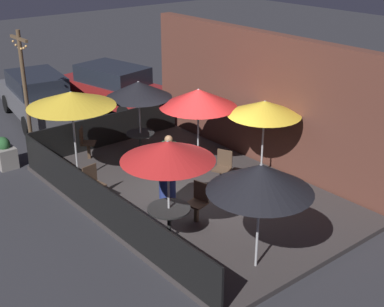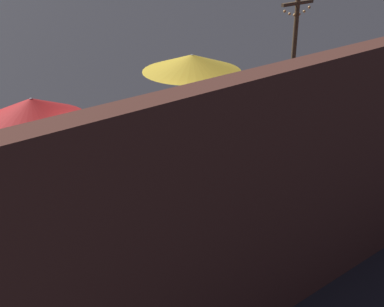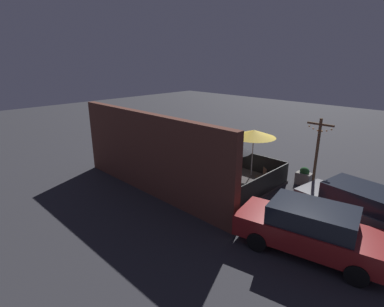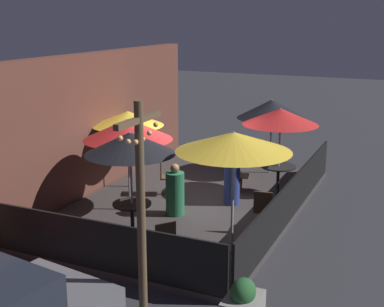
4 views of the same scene
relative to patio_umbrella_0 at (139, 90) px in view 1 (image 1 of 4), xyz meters
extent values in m
plane|color=#2D2D33|center=(2.51, -0.17, -2.15)|extent=(60.00, 60.00, 0.00)
cube|color=#383333|center=(2.51, -0.17, -2.09)|extent=(8.08, 5.19, 0.12)
cube|color=brown|center=(2.51, 2.66, -0.30)|extent=(9.68, 0.36, 3.69)
cube|color=black|center=(2.51, -2.72, -1.55)|extent=(7.88, 0.05, 0.95)
cube|color=black|center=(-1.49, -0.17, -1.55)|extent=(0.05, 4.99, 0.95)
cylinder|color=#B2B2B7|center=(0.00, 0.00, -0.90)|extent=(0.05, 0.05, 2.25)
cone|color=black|center=(0.00, 0.00, 0.00)|extent=(1.83, 1.83, 0.44)
cylinder|color=#B2B2B7|center=(3.98, -1.98, -0.91)|extent=(0.05, 0.05, 2.24)
cone|color=red|center=(3.98, -1.98, 0.01)|extent=(1.91, 1.91, 0.41)
cylinder|color=#B2B2B7|center=(5.79, -1.24, -0.95)|extent=(0.05, 0.05, 2.16)
cone|color=black|center=(5.79, -1.24, -0.13)|extent=(1.99, 1.99, 0.54)
cylinder|color=#B2B2B7|center=(0.20, -2.10, -0.83)|extent=(0.05, 0.05, 2.40)
cone|color=gold|center=(0.20, -2.10, 0.19)|extent=(2.19, 2.19, 0.37)
cylinder|color=#B2B2B7|center=(1.43, 0.92, -0.93)|extent=(0.05, 0.05, 2.19)
cone|color=red|center=(1.43, 0.92, -0.07)|extent=(2.07, 2.07, 0.48)
cylinder|color=#B2B2B7|center=(2.96, 1.83, -0.99)|extent=(0.05, 0.05, 2.06)
cone|color=gold|center=(2.96, 1.83, -0.15)|extent=(1.89, 1.89, 0.38)
cylinder|color=black|center=(0.00, 0.00, -2.02)|extent=(0.44, 0.44, 0.02)
cylinder|color=black|center=(0.00, 0.00, -1.66)|extent=(0.08, 0.08, 0.73)
cylinder|color=black|center=(0.00, 0.00, -1.27)|extent=(0.80, 0.80, 0.04)
cylinder|color=black|center=(3.98, -1.98, -2.02)|extent=(0.49, 0.49, 0.02)
cylinder|color=black|center=(3.98, -1.98, -1.66)|extent=(0.08, 0.08, 0.72)
cylinder|color=black|center=(3.98, -1.98, -1.28)|extent=(0.90, 0.90, 0.04)
cube|color=#4C3828|center=(1.54, -2.34, -1.81)|extent=(0.09, 0.09, 0.43)
cube|color=#4C3828|center=(1.54, -2.34, -1.57)|extent=(0.45, 0.45, 0.04)
cube|color=#4C3828|center=(1.37, -2.37, -1.33)|extent=(0.09, 0.40, 0.44)
cube|color=#4C3828|center=(3.75, -1.05, -1.81)|extent=(0.10, 0.10, 0.42)
cube|color=#4C3828|center=(3.75, -1.05, -1.58)|extent=(0.48, 0.48, 0.04)
cube|color=#4C3828|center=(3.71, -0.88, -1.34)|extent=(0.40, 0.13, 0.44)
cube|color=#4C3828|center=(2.79, 0.57, -1.80)|extent=(0.11, 0.11, 0.45)
cube|color=#4C3828|center=(2.79, 0.57, -1.56)|extent=(0.53, 0.53, 0.04)
cube|color=#4C3828|center=(2.71, 0.74, -1.32)|extent=(0.38, 0.20, 0.44)
cube|color=#4C3828|center=(-0.92, -1.16, -1.80)|extent=(0.11, 0.11, 0.45)
cube|color=#4C3828|center=(-0.92, -1.16, -1.56)|extent=(0.56, 0.56, 0.04)
cube|color=#4C3828|center=(-1.03, -1.30, -1.32)|extent=(0.33, 0.27, 0.44)
cylinder|color=navy|center=(2.81, -1.15, -1.46)|extent=(0.41, 0.41, 1.14)
sphere|color=brown|center=(2.81, -1.15, -0.78)|extent=(0.22, 0.22, 0.22)
cylinder|color=#236642|center=(1.60, -0.20, -1.52)|extent=(0.55, 0.55, 1.00)
sphere|color=#9E704C|center=(1.60, -0.20, -0.92)|extent=(0.21, 0.21, 0.21)
cube|color=gray|center=(-2.13, -3.13, -1.85)|extent=(0.71, 0.50, 0.59)
ellipsoid|color=#235128|center=(-2.13, -3.13, -1.47)|extent=(0.46, 0.37, 0.42)
cylinder|color=brown|center=(-3.03, -1.96, -0.37)|extent=(0.12, 0.12, 3.56)
cube|color=brown|center=(-3.03, -1.96, 1.16)|extent=(1.10, 0.08, 0.08)
sphere|color=#F4B260|center=(-3.49, -1.96, 1.02)|extent=(0.07, 0.07, 0.07)
sphere|color=#F4B260|center=(-3.31, -1.96, 0.94)|extent=(0.07, 0.07, 0.07)
sphere|color=#F4B260|center=(-3.12, -1.96, 0.89)|extent=(0.07, 0.07, 0.07)
sphere|color=#F4B260|center=(-2.94, -1.96, 0.89)|extent=(0.07, 0.07, 0.07)
sphere|color=#F4B260|center=(-2.76, -1.96, 0.94)|extent=(0.07, 0.07, 0.07)
sphere|color=#F4B260|center=(-2.57, -1.96, 1.02)|extent=(0.07, 0.07, 0.07)
cube|color=#5B5B60|center=(-5.31, -0.66, -1.48)|extent=(4.59, 2.33, 0.70)
cube|color=#1E232D|center=(-5.31, -0.66, -0.83)|extent=(2.62, 1.90, 0.60)
cylinder|color=black|center=(-3.85, -0.06, -1.83)|extent=(0.66, 0.27, 0.64)
cylinder|color=black|center=(-4.09, -1.66, -1.83)|extent=(0.66, 0.27, 0.64)
cylinder|color=black|center=(-6.54, 0.35, -1.83)|extent=(0.66, 0.27, 0.64)
cylinder|color=black|center=(-6.78, -1.25, -1.83)|extent=(0.66, 0.27, 0.64)
cube|color=maroon|center=(-4.64, 1.94, -1.48)|extent=(4.81, 2.55, 0.70)
cube|color=#1E232D|center=(-4.64, 1.94, -0.83)|extent=(2.77, 2.02, 0.60)
cylinder|color=black|center=(-3.41, 3.01, -1.83)|extent=(0.66, 0.30, 0.64)
cylinder|color=black|center=(-3.09, 1.43, -1.83)|extent=(0.66, 0.30, 0.64)
cylinder|color=black|center=(-6.18, 2.46, -1.83)|extent=(0.66, 0.30, 0.64)
cylinder|color=black|center=(-5.87, 0.88, -1.83)|extent=(0.66, 0.30, 0.64)
camera|label=1|loc=(11.78, -7.71, 4.05)|focal=50.00mm
camera|label=2|loc=(7.46, 6.74, 3.22)|focal=50.00mm
camera|label=3|loc=(-7.66, 10.34, 3.78)|focal=28.00mm
camera|label=4|loc=(-8.89, -5.35, 2.47)|focal=50.00mm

